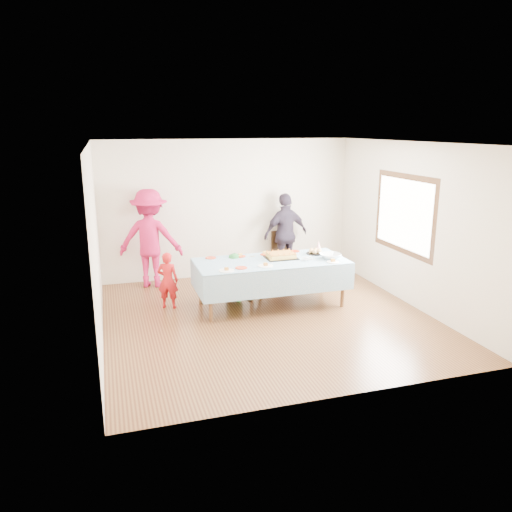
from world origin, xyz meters
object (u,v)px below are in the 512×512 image
Objects in this scene: party_table at (271,264)px; adult_left at (150,238)px; birthday_cake at (281,256)px; dining_chair at (282,250)px.

adult_left is (-1.81, 1.67, 0.19)m from party_table.
dining_chair reaches higher than birthday_cake.
dining_chair is (0.61, 1.65, -0.34)m from birthday_cake.
dining_chair is at bearing -161.95° from adult_left.
birthday_cake is 2.56m from adult_left.
birthday_cake is at bearing 24.13° from party_table.
party_table is 1.37× the size of adult_left.
party_table is 2.47m from adult_left.
dining_chair reaches higher than party_table.
adult_left is at bearing 137.25° from party_table.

